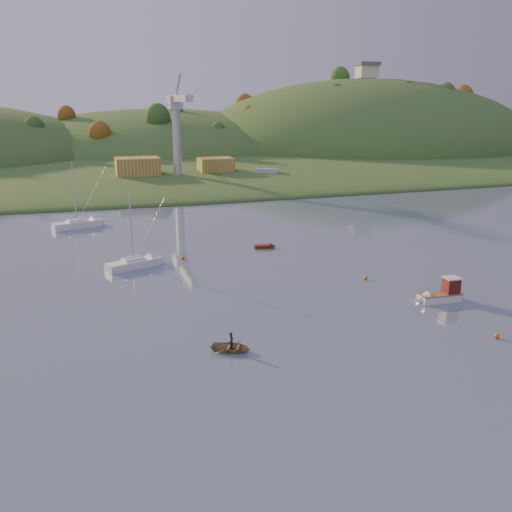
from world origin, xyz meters
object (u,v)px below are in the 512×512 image
object	(u,v)px
canoe	(231,347)
red_tender	(268,246)
fishing_boat	(437,295)
sailboat_near	(133,263)
sailboat_far	(77,224)

from	to	relation	value
canoe	red_tender	distance (m)	36.91
red_tender	fishing_boat	bearing A→B (deg)	-61.97
sailboat_near	sailboat_far	size ratio (longest dim) A/B	0.89
fishing_boat	red_tender	size ratio (longest dim) A/B	1.64
sailboat_near	sailboat_far	xyz separation A→B (m)	(-6.93, 27.91, 0.06)
fishing_boat	sailboat_near	distance (m)	38.90
canoe	fishing_boat	bearing A→B (deg)	-49.56
fishing_boat	sailboat_far	distance (m)	63.93
sailboat_near	red_tender	xyz separation A→B (m)	(20.51, 4.61, -0.44)
sailboat_near	canoe	size ratio (longest dim) A/B	2.84
fishing_boat	red_tender	xyz separation A→B (m)	(-10.40, 28.23, -0.56)
sailboat_near	sailboat_far	world-z (taller)	sailboat_far
sailboat_near	red_tender	size ratio (longest dim) A/B	2.95
sailboat_near	canoe	bearing A→B (deg)	-100.91
sailboat_near	red_tender	world-z (taller)	sailboat_near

